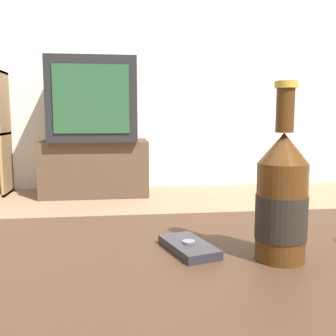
% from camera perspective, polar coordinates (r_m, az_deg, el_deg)
% --- Properties ---
extents(back_wall, '(8.00, 0.05, 2.60)m').
position_cam_1_polar(back_wall, '(3.57, -5.88, 18.34)').
color(back_wall, silver).
rests_on(back_wall, ground_plane).
extents(coffee_table, '(1.33, 0.71, 0.42)m').
position_cam_1_polar(coffee_table, '(0.55, 3.25, -21.32)').
color(coffee_table, '#422B1C').
rests_on(coffee_table, ground_plane).
extents(tv_stand, '(0.83, 0.46, 0.44)m').
position_cam_1_polar(tv_stand, '(3.23, -10.48, 0.10)').
color(tv_stand, '#4C3828').
rests_on(tv_stand, ground_plane).
extents(television, '(0.66, 0.59, 0.63)m').
position_cam_1_polar(television, '(3.20, -10.72, 9.60)').
color(television, black).
rests_on(television, tv_stand).
extents(beer_bottle, '(0.08, 0.08, 0.26)m').
position_cam_1_polar(beer_bottle, '(0.60, 16.18, -4.36)').
color(beer_bottle, '#47280F').
rests_on(beer_bottle, coffee_table).
extents(cell_phone, '(0.09, 0.13, 0.02)m').
position_cam_1_polar(cell_phone, '(0.63, 3.01, -11.35)').
color(cell_phone, '#232328').
rests_on(cell_phone, coffee_table).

